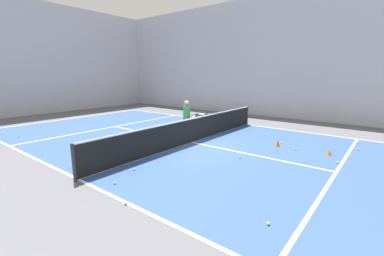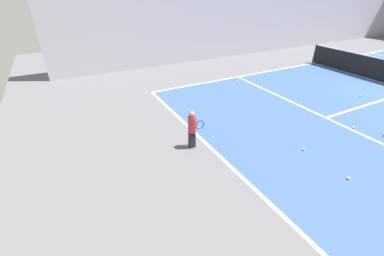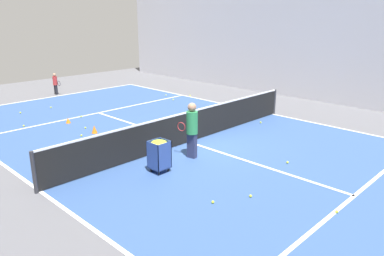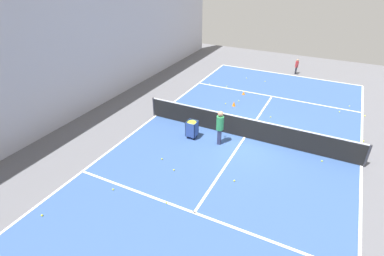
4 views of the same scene
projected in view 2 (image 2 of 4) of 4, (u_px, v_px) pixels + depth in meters
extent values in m
cube|color=white|center=(216.00, 152.00, 7.29)|extent=(10.50, 0.10, 0.00)
cube|color=white|center=(314.00, 63.00, 15.55)|extent=(0.10, 20.72, 0.00)
cube|color=white|center=(326.00, 118.00, 9.18)|extent=(10.50, 0.10, 0.00)
cylinder|color=#2D2D33|center=(315.00, 54.00, 15.36)|extent=(0.10, 0.10, 1.10)
cube|color=black|center=(192.00, 139.00, 7.41)|extent=(0.12, 0.19, 0.53)
cylinder|color=#B22D2D|center=(192.00, 124.00, 7.17)|extent=(0.25, 0.25, 0.47)
sphere|color=#A87A5B|center=(192.00, 114.00, 7.01)|extent=(0.18, 0.18, 0.18)
torus|color=black|center=(200.00, 125.00, 7.40)|extent=(0.04, 0.28, 0.28)
sphere|color=yellow|center=(360.00, 96.00, 10.87)|extent=(0.07, 0.07, 0.07)
sphere|color=yellow|center=(342.00, 68.00, 14.51)|extent=(0.07, 0.07, 0.07)
sphere|color=yellow|center=(243.00, 74.00, 13.50)|extent=(0.07, 0.07, 0.07)
sphere|color=yellow|center=(328.00, 70.00, 14.13)|extent=(0.07, 0.07, 0.07)
sphere|color=yellow|center=(308.00, 67.00, 14.75)|extent=(0.07, 0.07, 0.07)
sphere|color=yellow|center=(304.00, 149.00, 7.37)|extent=(0.07, 0.07, 0.07)
sphere|color=yellow|center=(261.00, 81.00, 12.52)|extent=(0.07, 0.07, 0.07)
sphere|color=yellow|center=(348.00, 178.00, 6.28)|extent=(0.07, 0.07, 0.07)
sphere|color=yellow|center=(353.00, 127.00, 8.50)|extent=(0.07, 0.07, 0.07)
sphere|color=yellow|center=(237.00, 82.00, 12.45)|extent=(0.07, 0.07, 0.07)
sphere|color=yellow|center=(286.00, 67.00, 14.68)|extent=(0.07, 0.07, 0.07)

